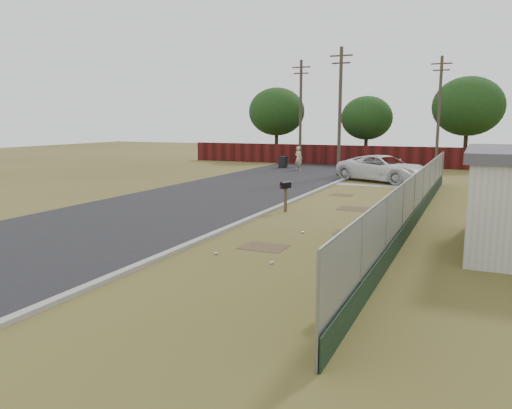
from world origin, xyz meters
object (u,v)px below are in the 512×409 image
at_px(pedestrian, 299,158).
at_px(fire_hydrant, 330,299).
at_px(pickup_truck, 384,168).
at_px(mailbox, 286,188).
at_px(trash_bin, 283,162).

bearing_deg(pedestrian, fire_hydrant, 130.06).
height_order(pickup_truck, pedestrian, pedestrian).
height_order(fire_hydrant, mailbox, mailbox).
height_order(mailbox, trash_bin, mailbox).
relative_size(fire_hydrant, pickup_truck, 0.15).
xyz_separation_m(mailbox, pedestrian, (-5.71, 17.98, -0.10)).
bearing_deg(fire_hydrant, mailbox, 115.02).
distance_m(fire_hydrant, pedestrian, 30.82).
bearing_deg(pickup_truck, fire_hydrant, -148.19).
xyz_separation_m(mailbox, trash_bin, (-7.60, 19.41, -0.56)).
relative_size(fire_hydrant, pedestrian, 0.47).
bearing_deg(pedestrian, pickup_truck, 166.71).
height_order(fire_hydrant, trash_bin, trash_bin).
relative_size(pickup_truck, pedestrian, 3.21).
bearing_deg(fire_hydrant, pedestrian, 110.49).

